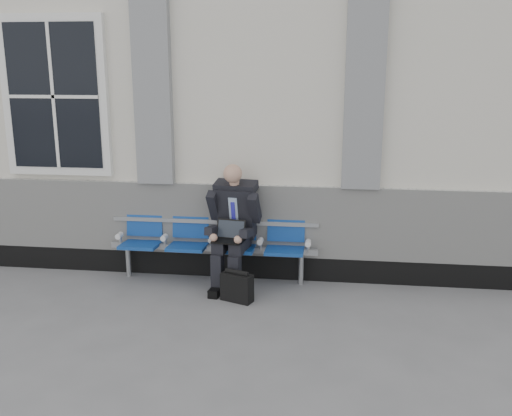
# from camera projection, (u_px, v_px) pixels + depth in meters

# --- Properties ---
(station_building) EXTENTS (14.40, 4.40, 4.49)m
(station_building) POSITION_uv_depth(u_px,v_px,m) (93.00, 91.00, 9.01)
(station_building) COLOR silver
(station_building) RESTS_ON ground
(bench) EXTENTS (2.60, 0.47, 0.91)m
(bench) POSITION_uv_depth(u_px,v_px,m) (213.00, 237.00, 7.05)
(bench) COLOR #9EA0A3
(bench) RESTS_ON ground
(businessman) EXTENTS (0.65, 0.87, 1.50)m
(businessman) POSITION_uv_depth(u_px,v_px,m) (233.00, 222.00, 6.82)
(businessman) COLOR black
(businessman) RESTS_ON ground
(briefcase) EXTENTS (0.39, 0.27, 0.37)m
(briefcase) POSITION_uv_depth(u_px,v_px,m) (237.00, 287.00, 6.49)
(briefcase) COLOR black
(briefcase) RESTS_ON ground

